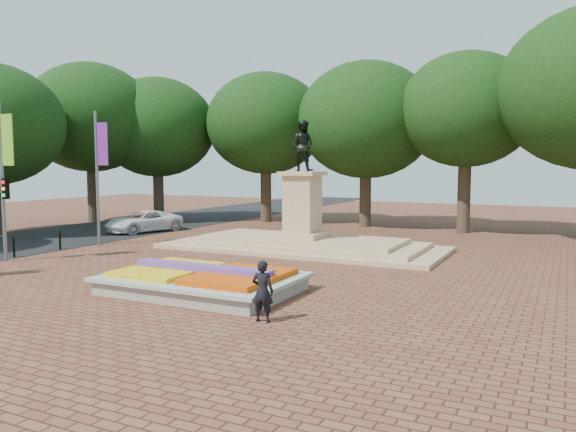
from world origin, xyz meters
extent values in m
plane|color=brown|center=(0.00, 0.00, 0.00)|extent=(90.00, 90.00, 0.00)
cube|color=black|center=(-15.00, 5.00, 0.01)|extent=(9.00, 90.00, 0.02)
cube|color=gray|center=(1.00, -2.00, 0.23)|extent=(6.00, 4.00, 0.45)
cube|color=#B3C1AF|center=(1.00, -2.00, 0.50)|extent=(6.30, 4.30, 0.12)
cube|color=#D7510B|center=(2.45, -2.00, 0.63)|extent=(2.60, 3.40, 0.22)
cube|color=yellow|center=(-0.45, -2.00, 0.62)|extent=(2.60, 3.40, 0.18)
cube|color=#4C3085|center=(1.00, -2.00, 0.72)|extent=(5.20, 0.55, 0.38)
cube|color=tan|center=(0.00, 8.00, 0.10)|extent=(14.00, 6.00, 0.20)
cube|color=tan|center=(0.00, 8.00, 0.30)|extent=(12.00, 5.00, 0.20)
cube|color=tan|center=(0.00, 8.00, 0.50)|extent=(10.00, 4.00, 0.20)
cube|color=tan|center=(0.00, 8.00, 0.75)|extent=(2.20, 2.20, 0.30)
cube|color=tan|center=(0.00, 8.00, 2.30)|extent=(1.50, 1.50, 2.80)
cube|color=tan|center=(0.00, 8.00, 3.80)|extent=(1.90, 1.90, 0.20)
imported|color=black|center=(0.00, 8.00, 5.15)|extent=(1.22, 0.95, 2.50)
cylinder|color=#3A2C1F|center=(-16.00, 18.00, 2.00)|extent=(0.80, 0.80, 4.00)
ellipsoid|color=black|center=(-16.00, 18.00, 6.69)|extent=(8.80, 8.80, 7.48)
cylinder|color=#3A2C1F|center=(-8.00, 18.00, 2.00)|extent=(0.80, 0.80, 4.00)
ellipsoid|color=black|center=(-8.00, 18.00, 6.69)|extent=(8.80, 8.80, 7.48)
cylinder|color=#3A2C1F|center=(-1.00, 18.00, 2.00)|extent=(0.80, 0.80, 4.00)
ellipsoid|color=black|center=(-1.00, 18.00, 6.69)|extent=(8.80, 8.80, 7.48)
cylinder|color=#3A2C1F|center=(6.00, 18.00, 2.00)|extent=(0.80, 0.80, 4.00)
ellipsoid|color=black|center=(6.00, 18.00, 6.69)|extent=(8.80, 8.80, 7.48)
cylinder|color=#3A2C1F|center=(-19.50, 13.00, 1.92)|extent=(0.80, 0.80, 3.84)
ellipsoid|color=black|center=(-19.50, 13.00, 6.41)|extent=(8.40, 8.40, 7.14)
cylinder|color=slate|center=(-10.20, -1.00, 3.50)|extent=(0.16, 0.16, 7.00)
cube|color=#73B925|center=(-9.75, -1.00, 5.30)|extent=(0.70, 0.04, 2.20)
cylinder|color=slate|center=(-10.20, 4.50, 3.50)|extent=(0.16, 0.16, 7.00)
cube|color=#74218C|center=(-9.75, 4.50, 5.30)|extent=(0.70, 0.04, 2.20)
cube|color=black|center=(-10.00, -1.00, 3.20)|extent=(0.28, 0.18, 0.90)
cylinder|color=black|center=(-10.70, -0.20, 0.45)|extent=(0.10, 0.10, 0.90)
sphere|color=black|center=(-10.70, -0.20, 0.92)|extent=(0.12, 0.12, 0.12)
cylinder|color=black|center=(-10.70, 2.40, 0.45)|extent=(0.10, 0.10, 0.90)
sphere|color=black|center=(-10.70, 2.40, 0.92)|extent=(0.12, 0.12, 0.12)
cylinder|color=black|center=(-10.70, 5.00, 0.45)|extent=(0.10, 0.10, 0.90)
sphere|color=black|center=(-10.70, 5.00, 0.92)|extent=(0.12, 0.12, 0.12)
imported|color=white|center=(-12.00, 10.06, 0.67)|extent=(3.52, 5.27, 1.34)
imported|color=black|center=(4.57, -4.27, 0.85)|extent=(0.66, 0.48, 1.69)
camera|label=1|loc=(11.84, -17.27, 4.26)|focal=35.00mm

